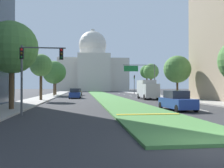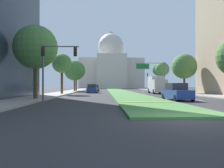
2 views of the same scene
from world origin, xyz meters
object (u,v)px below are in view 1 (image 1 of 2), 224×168
at_px(overhead_guide_sign, 143,73).
at_px(street_tree_right_far, 151,72).
at_px(traffic_light_near_left, 33,64).
at_px(street_tree_left_distant, 56,72).
at_px(sedan_lead_stopped, 177,101).
at_px(capitol_building, 93,69).
at_px(sedan_distant, 77,92).
at_px(sedan_midblock, 75,94).
at_px(street_tree_right_mid, 177,69).
at_px(traffic_light_far_right, 134,82).
at_px(street_tree_left_near, 12,48).
at_px(street_tree_left_far, 54,72).
at_px(street_tree_left_mid, 41,66).
at_px(street_tree_right_distant, 147,72).
at_px(box_truck_delivery, 147,89).

bearing_deg(overhead_guide_sign, street_tree_right_far, 63.63).
xyz_separation_m(traffic_light_near_left, street_tree_left_distant, (-2.75, 40.85, 1.69)).
bearing_deg(sedan_lead_stopped, capitol_building, 92.32).
xyz_separation_m(overhead_guide_sign, sedan_distant, (-12.83, 11.88, -3.91)).
height_order(street_tree_right_far, sedan_midblock, street_tree_right_far).
xyz_separation_m(capitol_building, street_tree_right_mid, (10.78, -77.23, -5.09)).
distance_m(sedan_lead_stopped, sedan_midblock, 25.00).
bearing_deg(traffic_light_far_right, sedan_lead_stopped, -96.97).
bearing_deg(street_tree_left_near, traffic_light_far_right, 64.56).
distance_m(overhead_guide_sign, street_tree_left_distant, 22.09).
relative_size(street_tree_left_far, sedan_midblock, 1.85).
height_order(street_tree_right_mid, sedan_lead_stopped, street_tree_right_mid).
xyz_separation_m(capitol_building, overhead_guide_sign, (6.92, -69.24, -5.36)).
distance_m(street_tree_left_near, street_tree_left_mid, 14.64).
distance_m(street_tree_right_distant, sedan_midblock, 22.45).
height_order(traffic_light_far_right, street_tree_right_mid, street_tree_right_mid).
height_order(traffic_light_far_right, street_tree_right_far, street_tree_right_far).
relative_size(street_tree_right_mid, street_tree_right_far, 0.98).
xyz_separation_m(capitol_building, sedan_distant, (-5.91, -57.36, -9.27)).
height_order(street_tree_right_far, street_tree_left_distant, street_tree_left_distant).
bearing_deg(capitol_building, street_tree_right_far, -79.90).
relative_size(street_tree_left_near, street_tree_left_far, 1.04).
bearing_deg(street_tree_right_far, overhead_guide_sign, -116.37).
bearing_deg(sedan_midblock, street_tree_left_far, 115.42).
height_order(street_tree_right_mid, street_tree_left_far, street_tree_left_far).
bearing_deg(street_tree_right_mid, street_tree_right_distant, 89.77).
height_order(traffic_light_near_left, street_tree_right_mid, street_tree_right_mid).
distance_m(traffic_light_near_left, street_tree_right_distant, 44.10).
height_order(sedan_lead_stopped, sedan_midblock, sedan_midblock).
relative_size(street_tree_left_near, sedan_distant, 1.91).
distance_m(street_tree_right_mid, street_tree_right_distant, 19.64).
bearing_deg(box_truck_delivery, sedan_distant, 123.37).
height_order(street_tree_right_mid, sedan_midblock, street_tree_right_mid).
height_order(street_tree_left_near, sedan_lead_stopped, street_tree_left_near).
xyz_separation_m(street_tree_left_mid, street_tree_right_far, (21.73, 17.45, 0.28)).
bearing_deg(sedan_lead_stopped, street_tree_left_near, 175.06).
height_order(traffic_light_near_left, street_tree_left_mid, street_tree_left_mid).
height_order(traffic_light_far_right, sedan_midblock, traffic_light_far_right).
height_order(street_tree_left_distant, sedan_distant, street_tree_left_distant).
distance_m(street_tree_left_mid, street_tree_right_far, 27.87).
bearing_deg(street_tree_right_mid, street_tree_right_far, 89.56).
relative_size(street_tree_right_mid, sedan_distant, 1.72).
bearing_deg(capitol_building, box_truck_delivery, -85.35).
bearing_deg(street_tree_left_distant, street_tree_left_mid, -89.41).
distance_m(capitol_building, street_tree_left_distant, 57.68).
height_order(overhead_guide_sign, street_tree_left_mid, street_tree_left_mid).
distance_m(street_tree_left_near, street_tree_left_distant, 36.88).
bearing_deg(street_tree_left_mid, street_tree_right_mid, 3.80).
relative_size(capitol_building, street_tree_left_distant, 3.88).
xyz_separation_m(street_tree_left_far, sedan_midblock, (4.87, -10.25, -4.36)).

